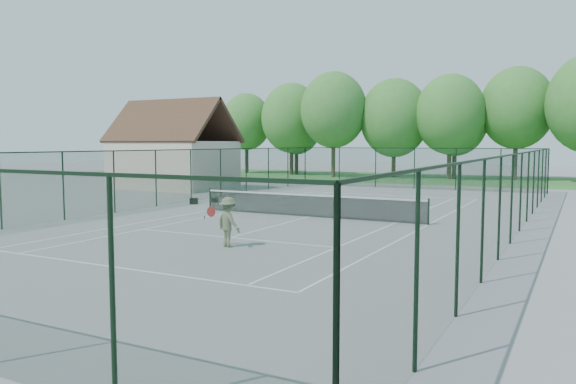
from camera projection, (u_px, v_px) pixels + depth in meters
name	position (u px, v px, depth m)	size (l,w,h in m)	color
ground	(308.00, 217.00, 25.72)	(140.00, 140.00, 0.00)	gray
grass_far	(449.00, 179.00, 52.13)	(80.00, 16.00, 0.01)	#3E7F38
court_lines	(308.00, 217.00, 25.72)	(11.05, 23.85, 0.01)	white
tennis_net	(308.00, 204.00, 25.67)	(11.08, 0.08, 1.10)	black
fence_enclosure	(308.00, 183.00, 25.58)	(18.05, 36.05, 3.02)	#14321C
utility_building	(173.00, 146.00, 41.70)	(8.60, 6.27, 6.63)	beige
tree_line_far	(450.00, 114.00, 51.61)	(39.40, 6.40, 9.70)	#3F3020
sports_bag_a	(194.00, 201.00, 31.06)	(0.43, 0.26, 0.34)	black
sports_bag_b	(215.00, 200.00, 32.03)	(0.32, 0.20, 0.25)	black
tennis_player	(229.00, 222.00, 18.25)	(1.91, 0.98, 1.63)	#656A4B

